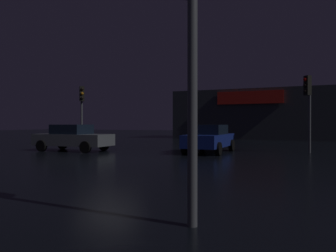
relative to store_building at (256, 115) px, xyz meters
The scene contains 7 objects.
ground_plane 24.36m from the store_building, 95.50° to the right, with size 120.00×120.00×0.00m, color black.
store_building is the anchor object (origin of this frame).
traffic_signal_main 17.61m from the store_building, 72.48° to the right, with size 0.42×0.42×4.12m.
traffic_signal_opposite 19.36m from the store_building, 119.23° to the right, with size 0.42×0.42×4.20m.
traffic_signal_cross_left 31.35m from the store_building, 83.06° to the right, with size 0.41×0.43×4.51m.
car_near 18.73m from the store_building, 88.72° to the right, with size 1.99×4.37×1.51m.
car_far 21.95m from the store_building, 108.90° to the right, with size 4.53×2.20×1.51m.
Camera 1 is at (7.85, -11.83, 1.57)m, focal length 35.49 mm.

